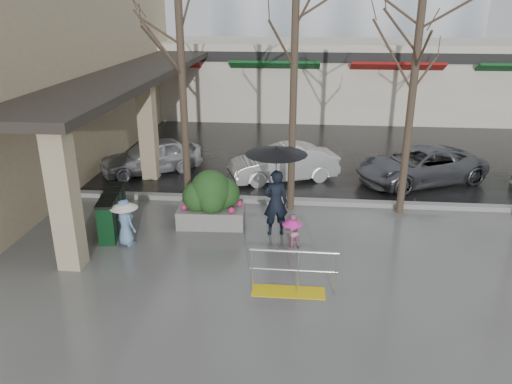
% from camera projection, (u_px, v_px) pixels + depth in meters
% --- Properties ---
extents(ground, '(120.00, 120.00, 0.00)m').
position_uv_depth(ground, '(237.00, 263.00, 12.17)').
color(ground, '#51514F').
rests_on(ground, ground).
extents(street_asphalt, '(120.00, 36.00, 0.01)m').
position_uv_depth(street_asphalt, '(280.00, 100.00, 32.64)').
color(street_asphalt, black).
rests_on(street_asphalt, ground).
extents(curb, '(120.00, 0.30, 0.15)m').
position_uv_depth(curb, '(253.00, 200.00, 15.86)').
color(curb, gray).
rests_on(curb, ground).
extents(near_building, '(6.00, 18.00, 8.00)m').
position_uv_depth(near_building, '(29.00, 57.00, 18.98)').
color(near_building, tan).
rests_on(near_building, ground).
extents(canopy_slab, '(2.80, 18.00, 0.25)m').
position_uv_depth(canopy_slab, '(137.00, 69.00, 18.75)').
color(canopy_slab, '#2D2823').
rests_on(canopy_slab, pillar_front).
extents(pillar_front, '(0.55, 0.55, 3.50)m').
position_uv_depth(pillar_front, '(64.00, 198.00, 11.43)').
color(pillar_front, tan).
rests_on(pillar_front, ground).
extents(pillar_back, '(0.55, 0.55, 3.50)m').
position_uv_depth(pillar_back, '(148.00, 130.00, 17.47)').
color(pillar_back, tan).
rests_on(pillar_back, ground).
extents(storefront_row, '(34.00, 6.74, 4.00)m').
position_uv_depth(storefront_row, '(313.00, 77.00, 27.99)').
color(storefront_row, beige).
rests_on(storefront_row, ground).
extents(handrail, '(1.90, 0.50, 1.03)m').
position_uv_depth(handrail, '(292.00, 277.00, 10.80)').
color(handrail, yellow).
rests_on(handrail, ground).
extents(tree_west, '(3.20, 3.20, 6.80)m').
position_uv_depth(tree_west, '(180.00, 36.00, 13.89)').
color(tree_west, '#382B21').
rests_on(tree_west, ground).
extents(tree_midwest, '(3.20, 3.20, 7.00)m').
position_uv_depth(tree_midwest, '(295.00, 31.00, 13.55)').
color(tree_midwest, '#382B21').
rests_on(tree_midwest, ground).
extents(tree_mideast, '(3.20, 3.20, 6.50)m').
position_uv_depth(tree_mideast, '(418.00, 46.00, 13.39)').
color(tree_mideast, '#382B21').
rests_on(tree_mideast, ground).
extents(woman, '(1.64, 1.64, 2.50)m').
position_uv_depth(woman, '(276.00, 179.00, 13.14)').
color(woman, black).
rests_on(woman, ground).
extents(child_pink, '(0.57, 0.54, 0.93)m').
position_uv_depth(child_pink, '(292.00, 229.00, 12.74)').
color(child_pink, pink).
rests_on(child_pink, ground).
extents(child_blue, '(0.73, 0.72, 1.25)m').
position_uv_depth(child_blue, '(125.00, 218.00, 12.86)').
color(child_blue, '#658AB4').
rests_on(child_blue, ground).
extents(planter, '(1.91, 1.11, 1.64)m').
position_uv_depth(planter, '(211.00, 199.00, 13.98)').
color(planter, slate).
rests_on(planter, ground).
extents(news_boxes, '(0.78, 2.03, 1.11)m').
position_uv_depth(news_boxes, '(112.00, 212.00, 13.71)').
color(news_boxes, '#0B3317').
rests_on(news_boxes, ground).
extents(car_a, '(3.93, 3.21, 1.26)m').
position_uv_depth(car_a, '(151.00, 156.00, 18.45)').
color(car_a, '#B8B7BD').
rests_on(car_a, ground).
extents(car_b, '(4.05, 2.56, 1.26)m').
position_uv_depth(car_b, '(283.00, 163.00, 17.63)').
color(car_b, silver).
rests_on(car_b, ground).
extents(car_c, '(4.99, 3.77, 1.26)m').
position_uv_depth(car_c, '(420.00, 165.00, 17.41)').
color(car_c, '#56585D').
rests_on(car_c, ground).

